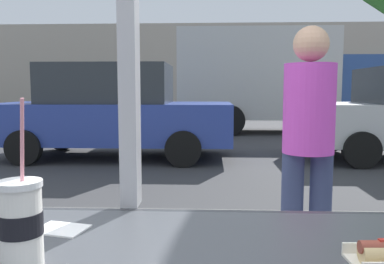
{
  "coord_description": "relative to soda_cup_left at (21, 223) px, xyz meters",
  "views": [
    {
      "loc": [
        0.23,
        -1.09,
        1.35
      ],
      "look_at": [
        0.06,
        2.88,
        0.93
      ],
      "focal_mm": 37.75,
      "sensor_mm": 36.0,
      "label": 1
    }
  ],
  "objects": [
    {
      "name": "ground_plane",
      "position": [
        0.13,
        8.35,
        -1.1
      ],
      "size": [
        60.0,
        60.0,
        0.0
      ],
      "primitive_type": "plane",
      "color": "#38383A"
    },
    {
      "name": "building_facade_far",
      "position": [
        0.13,
        24.0,
        1.52
      ],
      "size": [
        28.0,
        1.2,
        5.23
      ],
      "primitive_type": "cube",
      "color": "#A89E8E",
      "rests_on": "ground"
    },
    {
      "name": "soda_cup_left",
      "position": [
        0.0,
        0.0,
        0.0
      ],
      "size": [
        0.09,
        0.09,
        0.33
      ],
      "color": "white",
      "rests_on": "window_counter"
    },
    {
      "name": "napkin_wrapper",
      "position": [
        -0.0,
        0.21,
        -0.09
      ],
      "size": [
        0.14,
        0.11,
        0.0
      ],
      "primitive_type": "cube",
      "rotation": [
        0.0,
        0.0,
        -0.23
      ],
      "color": "white",
      "rests_on": "window_counter"
    },
    {
      "name": "parked_car_blue",
      "position": [
        -1.56,
        7.14,
        -0.18
      ],
      "size": [
        4.58,
        2.07,
        1.84
      ],
      "color": "#283D93",
      "rests_on": "ground"
    },
    {
      "name": "box_truck",
      "position": [
        2.44,
        12.16,
        0.59
      ],
      "size": [
        6.5,
        2.44,
        3.16
      ],
      "color": "beige",
      "rests_on": "ground"
    },
    {
      "name": "pedestrian",
      "position": [
        0.98,
        1.82,
        -0.05
      ],
      "size": [
        0.32,
        0.32,
        1.63
      ],
      "color": "navy",
      "rests_on": "sidewalk_strip"
    }
  ]
}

